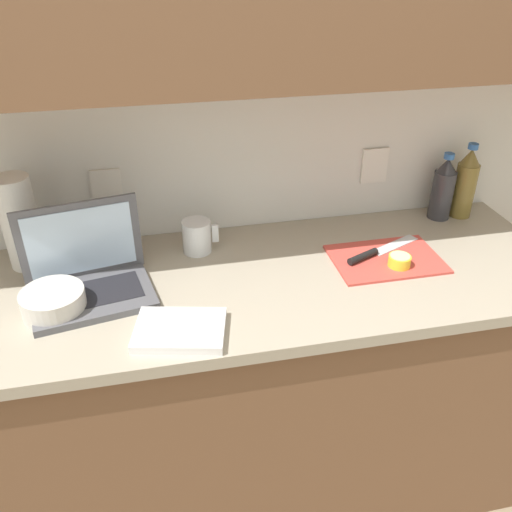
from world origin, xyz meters
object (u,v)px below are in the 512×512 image
bottle_oil_tall (465,184)px  paper_towel_roll (20,223)px  laptop (88,273)px  measuring_cup (198,236)px  bottle_green_soda (443,189)px  bowl_white (54,303)px  cutting_board (386,259)px  lemon_half_cut (400,261)px  knife (372,253)px

bottle_oil_tall → paper_towel_roll: paper_towel_roll is taller
laptop → measuring_cup: bearing=15.7°
measuring_cup → bottle_green_soda: bearing=3.8°
bowl_white → paper_towel_roll: paper_towel_roll is taller
laptop → bottle_green_soda: (1.16, 0.21, 0.05)m
measuring_cup → bowl_white: measuring_cup is taller
bowl_white → paper_towel_roll: bearing=110.1°
bottle_green_soda → paper_towel_roll: bearing=-178.9°
cutting_board → bottle_green_soda: bottle_green_soda is taller
lemon_half_cut → bottle_green_soda: 0.40m
lemon_half_cut → bottle_green_soda: size_ratio=0.28×
knife → bottle_green_soda: bearing=8.0°
bottle_green_soda → laptop: bearing=-169.6°
laptop → bottle_oil_tall: bottle_oil_tall is taller
laptop → measuring_cup: laptop is taller
knife → bowl_white: size_ratio=1.68×
bottle_green_soda → bottle_oil_tall: 0.08m
measuring_cup → lemon_half_cut: bearing=-21.6°
knife → paper_towel_roll: (-1.01, 0.18, 0.12)m
bottle_green_soda → bowl_white: bottle_green_soda is taller
bottle_oil_tall → bottle_green_soda: bearing=-180.0°
lemon_half_cut → bottle_green_soda: (0.28, 0.28, 0.08)m
paper_towel_roll → bowl_white: bearing=-69.9°
lemon_half_cut → measuring_cup: (-0.57, 0.22, 0.03)m
cutting_board → knife: bearing=151.2°
cutting_board → measuring_cup: bearing=162.3°
bottle_oil_tall → bowl_white: (-1.32, -0.30, -0.08)m
bottle_green_soda → bottle_oil_tall: size_ratio=0.90×
laptop → bowl_white: 0.12m
knife → paper_towel_roll: paper_towel_roll is taller
lemon_half_cut → bottle_oil_tall: bearing=38.1°
knife → measuring_cup: (-0.51, 0.15, 0.03)m
lemon_half_cut → bowl_white: bearing=-178.9°
laptop → bowl_white: (-0.08, -0.09, -0.02)m
lemon_half_cut → knife: bearing=129.1°
bottle_oil_tall → measuring_cup: bottle_oil_tall is taller
bottle_oil_tall → bowl_white: 1.36m
knife → paper_towel_roll: bearing=145.6°
bottle_oil_tall → paper_towel_roll: bearing=-178.9°
paper_towel_roll → lemon_half_cut: bearing=-13.3°
cutting_board → measuring_cup: (-0.55, 0.17, 0.05)m
laptop → paper_towel_roll: (-0.18, 0.19, 0.08)m
lemon_half_cut → paper_towel_roll: 1.10m
paper_towel_roll → knife: bearing=-10.2°
knife → bottle_green_soda: size_ratio=1.18×
laptop → measuring_cup: size_ratio=3.29×
knife → laptop: bearing=156.1°
measuring_cup → bowl_white: (-0.40, -0.24, -0.02)m
cutting_board → knife: size_ratio=1.18×
measuring_cup → paper_towel_roll: size_ratio=0.39×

